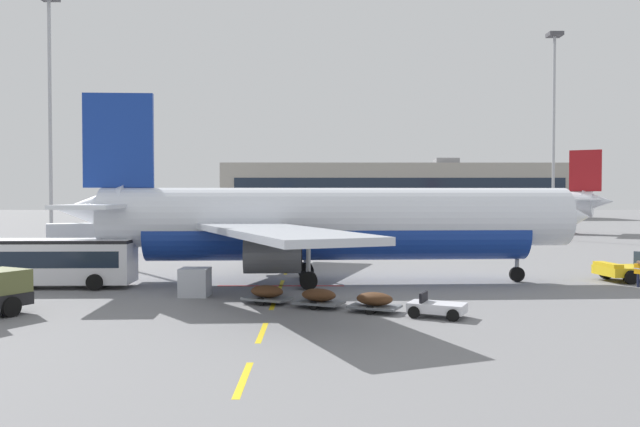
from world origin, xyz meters
The scene contains 12 objects.
ground centered at (40.00, 40.00, 0.00)m, with size 400.00×400.00×0.00m, color slate.
apron_paint_markings centered at (18.00, 38.51, 0.00)m, with size 8.00×97.05×0.01m.
airliner_foreground centered at (21.05, 23.26, 3.95)m, with size 34.78×34.59×12.20m.
airliner_mid_left centered at (48.10, 83.52, 4.03)m, with size 33.63×31.72×12.46m.
apron_shuttle_bus centered at (2.85, 21.30, 1.75)m, with size 12.07×3.20×3.00m.
catering_truck centered at (-1.42, 41.30, 1.65)m, with size 7.40×4.74×3.14m.
baggage_train centered at (21.76, 13.35, 0.53)m, with size 11.14×6.22×1.14m.
ground_crew_worker centered at (40.34, 21.40, 0.94)m, with size 0.38×0.66×1.66m.
uld_cargo_container centered at (13.38, 17.82, 0.80)m, with size 1.68×1.64×1.60m.
apron_light_mast_near centered at (-7.58, 49.19, 16.39)m, with size 1.80×1.80×26.57m.
apron_light_mast_far centered at (50.81, 64.60, 16.42)m, with size 1.80×1.80×26.61m.
terminal_satellite centered at (40.76, 149.41, 6.93)m, with size 88.48×19.22×15.42m.
Camera 1 is at (20.27, -18.63, 5.70)m, focal length 36.29 mm.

